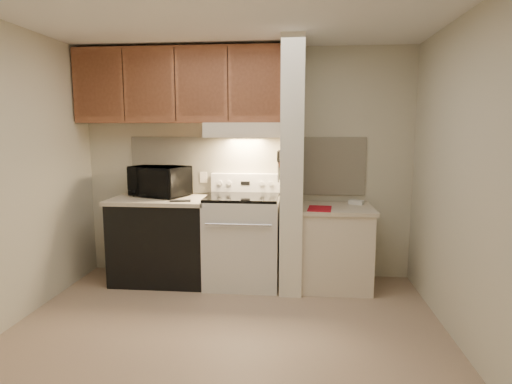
# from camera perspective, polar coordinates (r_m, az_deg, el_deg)

# --- Properties ---
(floor) EXTENTS (3.60, 3.60, 0.00)m
(floor) POSITION_cam_1_polar(r_m,az_deg,el_deg) (3.64, -4.14, -18.35)
(floor) COLOR tan
(floor) RESTS_ON ground
(ceiling) EXTENTS (3.60, 3.60, 0.00)m
(ceiling) POSITION_cam_1_polar(r_m,az_deg,el_deg) (3.36, -4.64, 23.25)
(ceiling) COLOR white
(ceiling) RESTS_ON wall_back
(wall_back) EXTENTS (3.60, 2.50, 0.02)m
(wall_back) POSITION_cam_1_polar(r_m,az_deg,el_deg) (4.75, -1.30, 3.74)
(wall_back) COLOR beige
(wall_back) RESTS_ON floor
(wall_left) EXTENTS (0.02, 3.00, 2.50)m
(wall_left) POSITION_cam_1_polar(r_m,az_deg,el_deg) (3.99, -30.76, 1.66)
(wall_left) COLOR beige
(wall_left) RESTS_ON floor
(wall_right) EXTENTS (0.02, 3.00, 2.50)m
(wall_right) POSITION_cam_1_polar(r_m,az_deg,el_deg) (3.46, 26.50, 1.08)
(wall_right) COLOR beige
(wall_right) RESTS_ON floor
(backsplash) EXTENTS (2.60, 0.02, 0.63)m
(backsplash) POSITION_cam_1_polar(r_m,az_deg,el_deg) (4.74, -1.32, 3.55)
(backsplash) COLOR white
(backsplash) RESTS_ON wall_back
(range_body) EXTENTS (0.76, 0.65, 0.92)m
(range_body) POSITION_cam_1_polar(r_m,az_deg,el_deg) (4.55, -1.78, -6.59)
(range_body) COLOR silver
(range_body) RESTS_ON floor
(oven_window) EXTENTS (0.50, 0.01, 0.30)m
(oven_window) POSITION_cam_1_polar(r_m,az_deg,el_deg) (4.23, -2.32, -7.18)
(oven_window) COLOR black
(oven_window) RESTS_ON range_body
(oven_handle) EXTENTS (0.65, 0.02, 0.02)m
(oven_handle) POSITION_cam_1_polar(r_m,az_deg,el_deg) (4.14, -2.41, -4.38)
(oven_handle) COLOR silver
(oven_handle) RESTS_ON range_body
(cooktop) EXTENTS (0.74, 0.64, 0.03)m
(cooktop) POSITION_cam_1_polar(r_m,az_deg,el_deg) (4.45, -1.81, -0.67)
(cooktop) COLOR black
(cooktop) RESTS_ON range_body
(range_backguard) EXTENTS (0.76, 0.08, 0.20)m
(range_backguard) POSITION_cam_1_polar(r_m,az_deg,el_deg) (4.71, -1.38, 1.26)
(range_backguard) COLOR silver
(range_backguard) RESTS_ON range_body
(range_display) EXTENTS (0.10, 0.01, 0.04)m
(range_display) POSITION_cam_1_polar(r_m,az_deg,el_deg) (4.67, -1.44, 1.19)
(range_display) COLOR black
(range_display) RESTS_ON range_backguard
(range_knob_left_outer) EXTENTS (0.05, 0.02, 0.05)m
(range_knob_left_outer) POSITION_cam_1_polar(r_m,az_deg,el_deg) (4.71, -4.83, 1.22)
(range_knob_left_outer) COLOR silver
(range_knob_left_outer) RESTS_ON range_backguard
(range_knob_left_inner) EXTENTS (0.05, 0.02, 0.05)m
(range_knob_left_inner) POSITION_cam_1_polar(r_m,az_deg,el_deg) (4.69, -3.62, 1.21)
(range_knob_left_inner) COLOR silver
(range_knob_left_inner) RESTS_ON range_backguard
(range_knob_right_inner) EXTENTS (0.05, 0.02, 0.05)m
(range_knob_right_inner) POSITION_cam_1_polar(r_m,az_deg,el_deg) (4.65, 0.76, 1.16)
(range_knob_right_inner) COLOR silver
(range_knob_right_inner) RESTS_ON range_backguard
(range_knob_right_outer) EXTENTS (0.05, 0.02, 0.05)m
(range_knob_right_outer) POSITION_cam_1_polar(r_m,az_deg,el_deg) (4.64, 1.99, 1.14)
(range_knob_right_outer) COLOR silver
(range_knob_right_outer) RESTS_ON range_backguard
(dishwasher_front) EXTENTS (1.00, 0.63, 0.87)m
(dishwasher_front) POSITION_cam_1_polar(r_m,az_deg,el_deg) (4.75, -12.42, -6.44)
(dishwasher_front) COLOR black
(dishwasher_front) RESTS_ON floor
(left_countertop) EXTENTS (1.04, 0.67, 0.04)m
(left_countertop) POSITION_cam_1_polar(r_m,az_deg,el_deg) (4.66, -12.59, -1.02)
(left_countertop) COLOR beige
(left_countertop) RESTS_ON dishwasher_front
(spoon_rest) EXTENTS (0.21, 0.10, 0.01)m
(spoon_rest) POSITION_cam_1_polar(r_m,az_deg,el_deg) (4.39, -10.03, -1.17)
(spoon_rest) COLOR black
(spoon_rest) RESTS_ON left_countertop
(teal_jar) EXTENTS (0.11, 0.11, 0.09)m
(teal_jar) POSITION_cam_1_polar(r_m,az_deg,el_deg) (4.63, -12.03, -0.22)
(teal_jar) COLOR #2E6B65
(teal_jar) RESTS_ON left_countertop
(outlet) EXTENTS (0.08, 0.01, 0.12)m
(outlet) POSITION_cam_1_polar(r_m,az_deg,el_deg) (4.82, -7.01, 1.96)
(outlet) COLOR beige
(outlet) RESTS_ON backsplash
(microwave) EXTENTS (0.69, 0.58, 0.33)m
(microwave) POSITION_cam_1_polar(r_m,az_deg,el_deg) (4.78, -12.72, 1.43)
(microwave) COLOR black
(microwave) RESTS_ON left_countertop
(partition_pillar) EXTENTS (0.22, 0.70, 2.50)m
(partition_pillar) POSITION_cam_1_polar(r_m,az_deg,el_deg) (4.37, 4.83, 3.30)
(partition_pillar) COLOR white
(partition_pillar) RESTS_ON floor
(pillar_trim) EXTENTS (0.01, 0.70, 0.04)m
(pillar_trim) POSITION_cam_1_polar(r_m,az_deg,el_deg) (4.37, 3.31, 3.97)
(pillar_trim) COLOR brown
(pillar_trim) RESTS_ON partition_pillar
(knife_strip) EXTENTS (0.02, 0.42, 0.04)m
(knife_strip) POSITION_cam_1_polar(r_m,az_deg,el_deg) (4.32, 3.21, 4.19)
(knife_strip) COLOR black
(knife_strip) RESTS_ON partition_pillar
(knife_blade_a) EXTENTS (0.01, 0.03, 0.16)m
(knife_blade_a) POSITION_cam_1_polar(r_m,az_deg,el_deg) (4.18, 2.95, 2.67)
(knife_blade_a) COLOR silver
(knife_blade_a) RESTS_ON knife_strip
(knife_handle_a) EXTENTS (0.02, 0.02, 0.10)m
(knife_handle_a) POSITION_cam_1_polar(r_m,az_deg,el_deg) (4.15, 2.96, 4.71)
(knife_handle_a) COLOR black
(knife_handle_a) RESTS_ON knife_strip
(knife_blade_b) EXTENTS (0.01, 0.04, 0.18)m
(knife_blade_b) POSITION_cam_1_polar(r_m,az_deg,el_deg) (4.24, 2.99, 2.62)
(knife_blade_b) COLOR silver
(knife_blade_b) RESTS_ON knife_strip
(knife_handle_b) EXTENTS (0.02, 0.02, 0.10)m
(knife_handle_b) POSITION_cam_1_polar(r_m,az_deg,el_deg) (4.23, 3.00, 4.78)
(knife_handle_b) COLOR black
(knife_handle_b) RESTS_ON knife_strip
(knife_blade_c) EXTENTS (0.01, 0.04, 0.20)m
(knife_blade_c) POSITION_cam_1_polar(r_m,az_deg,el_deg) (4.33, 3.04, 2.61)
(knife_blade_c) COLOR silver
(knife_blade_c) RESTS_ON knife_strip
(knife_handle_c) EXTENTS (0.02, 0.02, 0.10)m
(knife_handle_c) POSITION_cam_1_polar(r_m,az_deg,el_deg) (4.31, 3.05, 4.84)
(knife_handle_c) COLOR black
(knife_handle_c) RESTS_ON knife_strip
(knife_blade_d) EXTENTS (0.01, 0.04, 0.16)m
(knife_blade_d) POSITION_cam_1_polar(r_m,az_deg,el_deg) (4.40, 3.08, 2.96)
(knife_blade_d) COLOR silver
(knife_blade_d) RESTS_ON knife_strip
(knife_handle_d) EXTENTS (0.02, 0.02, 0.10)m
(knife_handle_d) POSITION_cam_1_polar(r_m,az_deg,el_deg) (4.40, 3.10, 4.92)
(knife_handle_d) COLOR black
(knife_handle_d) RESTS_ON knife_strip
(knife_blade_e) EXTENTS (0.01, 0.04, 0.18)m
(knife_blade_e) POSITION_cam_1_polar(r_m,az_deg,el_deg) (4.48, 3.12, 2.93)
(knife_blade_e) COLOR silver
(knife_blade_e) RESTS_ON knife_strip
(knife_handle_e) EXTENTS (0.02, 0.02, 0.10)m
(knife_handle_e) POSITION_cam_1_polar(r_m,az_deg,el_deg) (4.46, 3.13, 4.97)
(knife_handle_e) COLOR black
(knife_handle_e) RESTS_ON knife_strip
(oven_mitt) EXTENTS (0.03, 0.10, 0.24)m
(oven_mitt) POSITION_cam_1_polar(r_m,az_deg,el_deg) (4.54, 3.18, 3.21)
(oven_mitt) COLOR slate
(oven_mitt) RESTS_ON partition_pillar
(right_cab_base) EXTENTS (0.70, 0.60, 0.81)m
(right_cab_base) POSITION_cam_1_polar(r_m,az_deg,el_deg) (4.54, 10.56, -7.47)
(right_cab_base) COLOR beige
(right_cab_base) RESTS_ON floor
(right_countertop) EXTENTS (0.74, 0.64, 0.04)m
(right_countertop) POSITION_cam_1_polar(r_m,az_deg,el_deg) (4.45, 10.70, -2.20)
(right_countertop) COLOR beige
(right_countertop) RESTS_ON right_cab_base
(red_folder) EXTENTS (0.26, 0.33, 0.01)m
(red_folder) POSITION_cam_1_polar(r_m,az_deg,el_deg) (4.28, 8.49, -2.21)
(red_folder) COLOR maroon
(red_folder) RESTS_ON right_countertop
(white_box) EXTENTS (0.17, 0.15, 0.04)m
(white_box) POSITION_cam_1_polar(r_m,az_deg,el_deg) (4.64, 13.22, -1.33)
(white_box) COLOR white
(white_box) RESTS_ON right_countertop
(range_hood) EXTENTS (0.78, 0.44, 0.15)m
(range_hood) POSITION_cam_1_polar(r_m,az_deg,el_deg) (4.52, -1.65, 8.26)
(range_hood) COLOR beige
(range_hood) RESTS_ON upper_cabinets
(hood_lip) EXTENTS (0.78, 0.04, 0.06)m
(hood_lip) POSITION_cam_1_polar(r_m,az_deg,el_deg) (4.31, -1.99, 7.65)
(hood_lip) COLOR beige
(hood_lip) RESTS_ON range_hood
(upper_cabinets) EXTENTS (2.18, 0.33, 0.77)m
(upper_cabinets) POSITION_cam_1_polar(r_m,az_deg,el_deg) (4.72, -10.20, 13.74)
(upper_cabinets) COLOR brown
(upper_cabinets) RESTS_ON wall_back
(cab_door_a) EXTENTS (0.46, 0.01, 0.63)m
(cab_door_a) POSITION_cam_1_polar(r_m,az_deg,el_deg) (4.85, -20.32, 13.20)
(cab_door_a) COLOR brown
(cab_door_a) RESTS_ON upper_cabinets
(cab_gap_a) EXTENTS (0.01, 0.01, 0.73)m
(cab_gap_a) POSITION_cam_1_polar(r_m,az_deg,el_deg) (4.74, -17.28, 13.47)
(cab_gap_a) COLOR black
(cab_gap_a) RESTS_ON upper_cabinets
(cab_door_b) EXTENTS (0.46, 0.01, 0.63)m
(cab_door_b) POSITION_cam_1_polar(r_m,az_deg,el_deg) (4.64, -14.08, 13.70)
(cab_door_b) COLOR brown
(cab_door_b) RESTS_ON upper_cabinets
(cab_gap_b) EXTENTS (0.01, 0.01, 0.73)m
(cab_gap_b) POSITION_cam_1_polar(r_m,az_deg,el_deg) (4.56, -10.75, 13.91)
(cab_gap_b) COLOR black
(cab_gap_b) RESTS_ON upper_cabinets
(cab_door_c) EXTENTS (0.46, 0.01, 0.63)m
(cab_door_c) POSITION_cam_1_polar(r_m,az_deg,el_deg) (4.50, -7.31, 14.07)
(cab_door_c) COLOR brown
(cab_door_c) RESTS_ON upper_cabinets
(cab_gap_c) EXTENTS (0.01, 0.01, 0.73)m
(cab_gap_c) POSITION_cam_1_polar(r_m,az_deg,el_deg) (4.44, -3.77, 14.18)
(cab_gap_c) COLOR black
(cab_gap_c) RESTS_ON upper_cabinets
(cab_door_d) EXTENTS (0.46, 0.01, 0.63)m
(cab_door_d) POSITION_cam_1_polar(r_m,az_deg,el_deg) (4.41, -0.16, 14.24)
(cab_door_d) COLOR brown
(cab_door_d) RESTS_ON upper_cabinets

